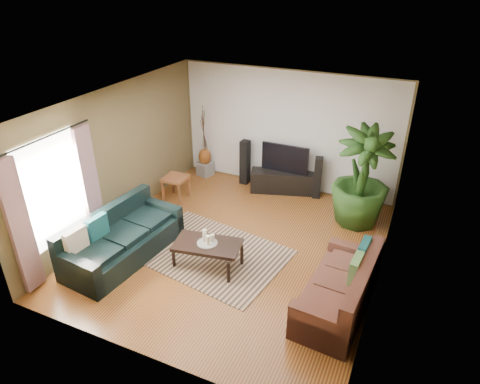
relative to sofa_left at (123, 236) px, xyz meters
The scene contains 28 objects.
floor 2.02m from the sofa_left, 32.39° to the left, with size 5.50×5.50×0.00m, color #935E26.
ceiling 3.02m from the sofa_left, 32.39° to the left, with size 5.50×5.50×0.00m, color white.
wall_back 4.26m from the sofa_left, 66.31° to the left, with size 5.00×5.00×0.00m, color brown.
wall_front 2.55m from the sofa_left, 45.30° to the right, with size 5.00×5.00×0.00m, color brown.
wall_left 1.63m from the sofa_left, 127.99° to the left, with size 5.50×5.50×0.00m, color brown.
wall_right 4.40m from the sofa_left, 14.26° to the left, with size 5.50×5.50×0.00m, color brown.
backwall_panel 4.25m from the sofa_left, 66.26° to the left, with size 4.90×4.90×0.00m, color white.
window_pane 1.38m from the sofa_left, 146.27° to the right, with size 1.80×1.80×0.00m, color white.
curtain_near 1.66m from the sofa_left, 120.46° to the right, with size 0.08×0.35×2.20m, color gray.
curtain_far 1.07m from the sofa_left, 164.49° to the left, with size 0.08×0.35×2.20m, color gray.
curtain_rod 2.09m from the sofa_left, 144.57° to the right, with size 0.03×0.03×1.90m, color black.
sofa_left is the anchor object (origin of this frame).
sofa_right 3.73m from the sofa_left, ahead, with size 1.87×0.84×0.85m, color #582F25.
area_rug 1.57m from the sofa_left, 27.26° to the left, with size 2.59×1.84×0.01m, color tan.
coffee_table 1.53m from the sofa_left, 14.16° to the left, with size 1.12×0.61×0.46m, color black.
candle_tray 1.52m from the sofa_left, 14.16° to the left, with size 0.35×0.35×0.02m, color gray.
candle_tall 1.47m from the sofa_left, 15.88° to the left, with size 0.07×0.07×0.22m, color #F1E4CB.
candle_mid 1.55m from the sofa_left, 12.36° to the left, with size 0.07×0.07×0.17m, color white.
candle_short 1.60m from the sofa_left, 15.64° to the left, with size 0.07×0.07×0.14m, color beige.
tv_stand 3.93m from the sofa_left, 63.73° to the left, with size 1.47×0.44×0.49m, color black.
television 3.96m from the sofa_left, 63.86° to the left, with size 1.08×0.06×0.64m, color black.
speaker_left 3.64m from the sofa_left, 77.93° to the left, with size 0.19×0.21×1.06m, color black.
speaker_right 4.35m from the sofa_left, 54.89° to the left, with size 0.17×0.19×0.95m, color black.
potted_plant 4.56m from the sofa_left, 39.11° to the left, with size 1.11×1.11×1.98m, color #214517.
plant_pot 4.54m from the sofa_left, 39.11° to the left, with size 0.37×0.37×0.28m, color black.
pedestal 3.58m from the sofa_left, 94.91° to the left, with size 0.33×0.33×0.33m, color gray.
vase 3.57m from the sofa_left, 94.91° to the left, with size 0.30×0.30×0.42m, color brown.
side_table 2.24m from the sofa_left, 97.78° to the left, with size 0.50×0.50×0.53m, color brown.
Camera 1 is at (2.75, -5.88, 4.58)m, focal length 32.00 mm.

